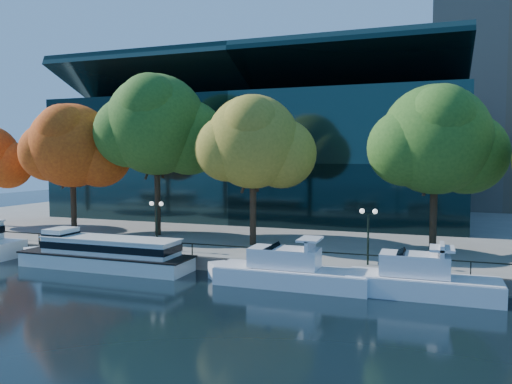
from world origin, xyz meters
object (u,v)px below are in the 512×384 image
at_px(cruiser_near, 285,270).
at_px(lamp_1, 156,214).
at_px(tree_4, 438,142).
at_px(tour_boat, 101,252).
at_px(tree_2, 158,127).
at_px(lamp_2, 368,223).
at_px(tree_3, 255,144).
at_px(cruiser_far, 415,279).
at_px(tree_1, 73,147).

xyz_separation_m(cruiser_near, lamp_1, (-12.19, 3.82, 2.94)).
bearing_deg(tree_4, cruiser_near, -133.00).
bearing_deg(tour_boat, tree_2, 95.19).
distance_m(tour_boat, cruiser_near, 15.11).
distance_m(tree_4, lamp_2, 9.82).
height_order(cruiser_near, tree_4, tree_4).
relative_size(cruiser_near, tree_3, 0.88).
height_order(cruiser_near, lamp_2, lamp_2).
bearing_deg(tree_4, lamp_1, -163.57).
height_order(tree_2, tree_4, tree_2).
bearing_deg(cruiser_far, lamp_2, 133.22).
bearing_deg(tree_3, lamp_2, -25.05).
distance_m(tour_boat, tree_4, 27.93).
relative_size(tree_1, tree_3, 1.00).
relative_size(cruiser_near, tree_4, 0.86).
height_order(cruiser_far, tree_1, tree_1).
bearing_deg(tree_3, tree_4, 6.07).
bearing_deg(tree_4, tree_1, -178.95).
xyz_separation_m(cruiser_far, tree_3, (-13.65, 8.36, 8.74)).
distance_m(cruiser_far, lamp_2, 5.65).
bearing_deg(tree_2, cruiser_near, -33.87).
bearing_deg(lamp_2, tree_1, 169.19).
height_order(tree_3, tree_4, tree_4).
bearing_deg(tree_3, lamp_1, -144.93).
bearing_deg(tree_4, tree_3, -173.93).
distance_m(lamp_1, lamp_2, 17.21).
bearing_deg(cruiser_far, tree_3, 148.51).
bearing_deg(cruiser_near, tour_boat, 178.70).
xyz_separation_m(tree_1, lamp_1, (13.03, -5.77, -5.69)).
bearing_deg(cruiser_near, lamp_1, 162.58).
bearing_deg(tour_boat, tree_3, 40.32).
distance_m(tree_2, lamp_2, 23.47).
distance_m(tree_1, lamp_1, 15.34).
distance_m(tour_boat, lamp_1, 5.30).
distance_m(tree_3, lamp_2, 12.81).
distance_m(tree_1, tree_4, 34.77).
bearing_deg(tree_2, tree_3, -11.19).
relative_size(cruiser_far, lamp_2, 2.59).
bearing_deg(lamp_2, cruiser_near, -142.67).
bearing_deg(cruiser_near, lamp_2, 37.33).
bearing_deg(tree_3, cruiser_far, -31.49).
height_order(cruiser_near, cruiser_far, cruiser_far).
distance_m(tree_1, tree_3, 19.92).
xyz_separation_m(cruiser_near, tree_3, (-5.32, 8.65, 8.79)).
distance_m(tree_2, tree_4, 25.66).
height_order(tree_1, tree_3, tree_1).
bearing_deg(tree_3, tree_2, 168.81).
relative_size(tree_1, tree_4, 0.97).
xyz_separation_m(tree_3, lamp_2, (10.33, -4.83, -5.84)).
height_order(tour_boat, tree_3, tree_3).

